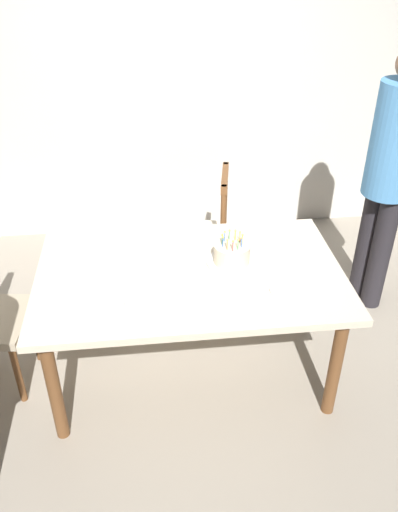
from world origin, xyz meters
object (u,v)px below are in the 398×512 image
(plate_far_side, at_px, (172,250))
(dining_table, at_px, (190,284))
(plate_near_celebrant, at_px, (103,303))
(plate_near_guest, at_px, (291,290))
(birthday_cake, at_px, (232,255))
(chair_spindle_back, at_px, (199,237))
(person_guest, at_px, (390,171))

(plate_far_side, bearing_deg, dining_table, -69.99)
(plate_near_celebrant, bearing_deg, plate_near_guest, 0.00)
(birthday_cake, bearing_deg, chair_spindle_back, 97.01)
(chair_spindle_back, bearing_deg, dining_table, -100.02)
(birthday_cake, relative_size, chair_spindle_back, 0.29)
(dining_table, height_order, plate_near_celebrant, plate_near_celebrant)
(plate_near_guest, bearing_deg, person_guest, 43.96)
(chair_spindle_back, relative_size, person_guest, 0.54)
(plate_far_side, xyz_separation_m, person_guest, (1.43, 0.34, 0.28))
(dining_table, relative_size, plate_near_guest, 7.65)
(plate_near_celebrant, relative_size, plate_far_side, 1.00)
(dining_table, relative_size, plate_far_side, 7.65)
(birthday_cake, relative_size, plate_far_side, 1.27)
(dining_table, bearing_deg, chair_spindle_back, 79.98)
(plate_far_side, bearing_deg, plate_near_celebrant, -129.33)
(plate_near_guest, relative_size, person_guest, 0.12)
(plate_near_guest, bearing_deg, plate_far_side, 141.88)
(chair_spindle_back, xyz_separation_m, person_guest, (1.19, -0.25, 0.56))
(birthday_cake, xyz_separation_m, person_guest, (1.10, 0.52, 0.23))
(birthday_cake, distance_m, plate_near_celebrant, 0.76)
(birthday_cake, height_order, chair_spindle_back, chair_spindle_back)
(plate_near_guest, bearing_deg, dining_table, 155.40)
(dining_table, bearing_deg, plate_near_celebrant, -153.46)
(plate_near_celebrant, xyz_separation_m, person_guest, (1.80, 0.81, 0.28))
(plate_near_celebrant, xyz_separation_m, plate_near_guest, (0.97, 0.00, 0.00))
(plate_near_guest, bearing_deg, plate_near_celebrant, 180.00)
(plate_far_side, relative_size, plate_near_guest, 1.00)
(plate_near_celebrant, distance_m, chair_spindle_back, 1.25)
(birthday_cake, distance_m, chair_spindle_back, 0.84)
(person_guest, bearing_deg, plate_near_celebrant, -155.91)
(plate_far_side, relative_size, person_guest, 0.12)
(chair_spindle_back, height_order, person_guest, person_guest)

